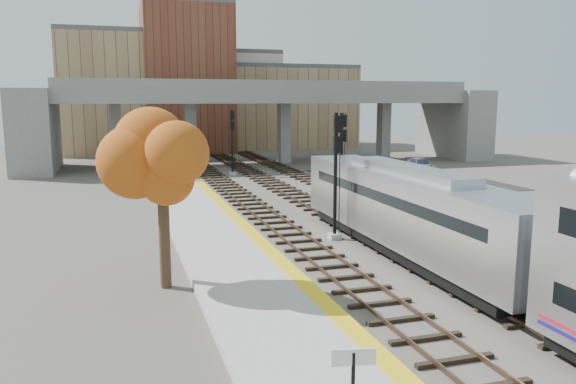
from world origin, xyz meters
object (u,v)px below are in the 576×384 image
object	(u,v)px
locomotive	(407,209)
tree	(162,162)
signal_mast_near	(336,179)
signal_mast_mid	(342,161)
car_a	(419,182)
signal_mast_far	(232,144)
car_b	(404,174)
car_c	(420,165)

from	to	relation	value
locomotive	tree	bearing A→B (deg)	-173.25
signal_mast_near	signal_mast_mid	size ratio (longest dim) A/B	1.03
signal_mast_mid	car_a	world-z (taller)	signal_mast_mid
signal_mast_far	tree	world-z (taller)	tree
car_b	car_c	bearing A→B (deg)	16.51
signal_mast_near	car_a	size ratio (longest dim) A/B	2.13
locomotive	car_a	xyz separation A→B (m)	(11.05, 17.79, -1.70)
car_a	car_b	xyz separation A→B (m)	(1.17, 4.59, 0.07)
car_c	signal_mast_mid	bearing A→B (deg)	-128.49
locomotive	tree	world-z (taller)	tree
locomotive	signal_mast_mid	world-z (taller)	signal_mast_mid
signal_mast_mid	tree	world-z (taller)	tree
signal_mast_near	car_c	xyz separation A→B (m)	(19.23, 24.07, -2.60)
signal_mast_far	car_b	bearing A→B (deg)	-31.37
signal_mast_near	tree	xyz separation A→B (m)	(-9.39, -5.24, 1.76)
locomotive	car_c	size ratio (longest dim) A/B	4.21
signal_mast_mid	car_c	xyz separation A→B (m)	(15.13, 15.08, -2.44)
signal_mast_far	car_c	size ratio (longest dim) A/B	1.43
signal_mast_far	locomotive	bearing A→B (deg)	-86.14
car_a	car_c	distance (m)	11.84
signal_mast_mid	signal_mast_far	world-z (taller)	signal_mast_mid
car_c	locomotive	bearing A→B (deg)	-114.90
car_a	signal_mast_mid	bearing A→B (deg)	-134.53
signal_mast_far	car_a	distance (m)	18.89
tree	signal_mast_mid	bearing A→B (deg)	46.53
locomotive	signal_mast_near	world-z (taller)	signal_mast_near
signal_mast_mid	car_b	bearing A→B (deg)	42.93
signal_mast_far	signal_mast_mid	bearing A→B (deg)	-77.34
signal_mast_far	car_b	size ratio (longest dim) A/B	1.74
signal_mast_far	car_c	bearing A→B (deg)	-9.34
locomotive	signal_mast_mid	distance (m)	13.05
signal_mast_near	car_a	world-z (taller)	signal_mast_near
car_c	tree	bearing A→B (deg)	-127.72
tree	locomotive	bearing A→B (deg)	6.75
signal_mast_near	car_c	size ratio (longest dim) A/B	1.49
signal_mast_near	car_b	xyz separation A→B (m)	(14.32, 18.50, -2.64)
signal_mast_near	car_b	world-z (taller)	signal_mast_near
signal_mast_near	car_c	distance (m)	30.92
signal_mast_near	tree	size ratio (longest dim) A/B	0.99
locomotive	car_b	world-z (taller)	locomotive
car_a	locomotive	bearing A→B (deg)	-104.92
locomotive	car_c	distance (m)	32.82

